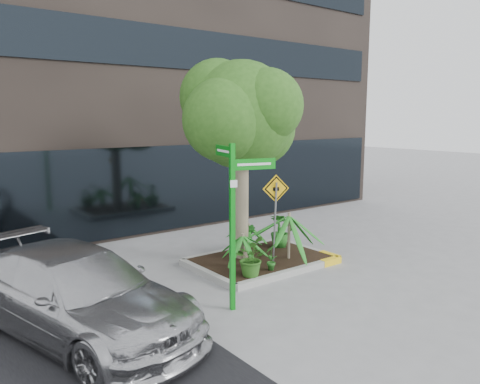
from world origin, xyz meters
TOP-DOWN VIEW (x-y plane):
  - ground at (0.00, 0.00)m, footprint 80.00×80.00m
  - building at (0.50, 8.50)m, footprint 18.00×8.00m
  - planter at (0.23, 0.27)m, footprint 3.35×2.36m
  - tree at (-0.14, 0.66)m, footprint 3.28×2.91m
  - palm_front at (0.71, -0.15)m, footprint 1.28×1.28m
  - palm_left at (-0.57, 0.03)m, footprint 0.88×0.88m
  - palm_back at (0.49, 1.16)m, footprint 0.74×0.74m
  - parked_car at (-4.61, -0.74)m, footprint 3.23×5.22m
  - shrub_a at (-0.83, -0.55)m, footprint 1.01×1.01m
  - shrub_b at (1.23, 0.76)m, footprint 0.68×0.68m
  - shrub_c at (-0.22, -0.55)m, footprint 0.47×0.47m
  - shrub_d at (0.42, 1.08)m, footprint 0.52×0.52m
  - street_sign_post at (-1.93, -1.46)m, footprint 0.89×1.07m
  - cattle_sign at (0.19, -0.22)m, footprint 0.61×0.25m

SIDE VIEW (x-z plane):
  - ground at x=0.00m, z-range 0.00..0.00m
  - planter at x=0.23m, z-range 0.03..0.18m
  - shrub_c at x=-0.22m, z-range 0.15..0.79m
  - shrub_d at x=0.42m, z-range 0.15..0.84m
  - shrub_a at x=-0.83m, z-range 0.15..0.96m
  - shrub_b at x=1.23m, z-range 0.15..1.04m
  - parked_car at x=-4.61m, z-range 0.00..1.41m
  - palm_back at x=0.49m, z-range 0.35..1.18m
  - palm_left at x=-0.57m, z-range 0.39..1.37m
  - palm_front at x=0.71m, z-range 0.50..1.92m
  - cattle_sign at x=0.19m, z-range 0.52..2.62m
  - street_sign_post at x=-1.93m, z-range 0.37..3.47m
  - tree at x=-0.14m, z-range 1.13..6.06m
  - building at x=0.50m, z-range 0.00..15.00m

